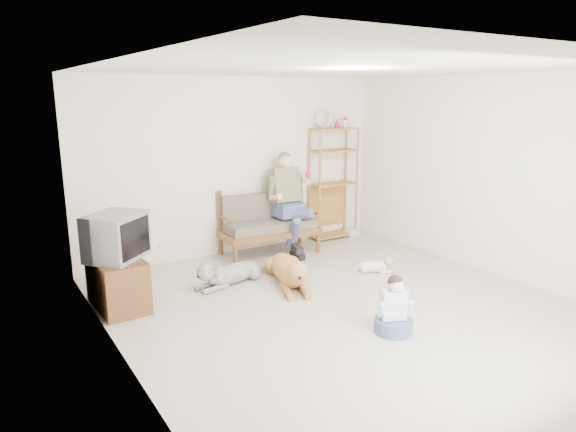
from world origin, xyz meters
TOP-DOWN VIEW (x-y plane):
  - floor at (0.00, 0.00)m, footprint 5.50×5.50m
  - ceiling at (0.00, 0.00)m, footprint 5.50×5.50m
  - wall_back at (0.00, 2.75)m, footprint 5.00×0.00m
  - wall_left at (-2.50, 0.00)m, footprint 0.00×5.50m
  - wall_right at (2.50, 0.00)m, footprint 0.00×5.50m
  - loveseat at (0.33, 2.40)m, footprint 1.55×0.82m
  - man at (0.63, 2.18)m, footprint 0.60×0.85m
  - etagere at (1.71, 2.55)m, footprint 0.84×0.37m
  - book_stack at (2.08, 2.44)m, footprint 0.25×0.20m
  - tv_stand at (-2.23, 1.49)m, footprint 0.54×0.92m
  - crt_tv at (-2.20, 1.46)m, footprint 0.81×0.80m
  - wall_outlet at (-1.25, 2.73)m, footprint 0.12×0.02m
  - golden_retriever at (-0.13, 1.05)m, footprint 0.70×1.45m
  - shaggy_dog at (-0.81, 1.47)m, footprint 1.21×0.46m
  - terrier at (1.17, 0.78)m, footprint 0.52×0.42m
  - child at (0.03, -0.72)m, footprint 0.40×0.40m

SIDE VIEW (x-z plane):
  - floor at x=0.00m, z-range 0.00..0.00m
  - book_stack at x=2.08m, z-range 0.00..0.14m
  - terrier at x=1.17m, z-range -0.02..0.21m
  - shaggy_dog at x=-0.81m, z-range -0.04..0.33m
  - golden_retriever at x=-0.13m, z-range -0.04..0.41m
  - child at x=0.03m, z-range -0.09..0.54m
  - wall_outlet at x=-1.25m, z-range 0.26..0.34m
  - tv_stand at x=-2.23m, z-range 0.00..0.60m
  - loveseat at x=0.33m, z-range 0.01..0.96m
  - man at x=0.63m, z-range 0.03..1.41m
  - crt_tv at x=-2.20m, z-range 0.60..1.13m
  - etagere at x=1.71m, z-range -0.13..2.07m
  - wall_left at x=-2.50m, z-range -1.40..4.10m
  - wall_right at x=2.50m, z-range -1.40..4.10m
  - wall_back at x=0.00m, z-range -1.15..3.85m
  - ceiling at x=0.00m, z-range 2.70..2.70m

